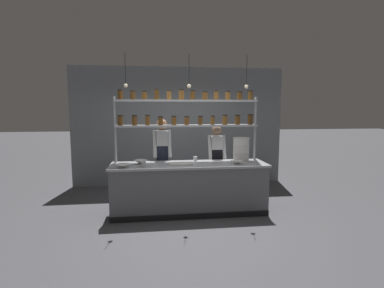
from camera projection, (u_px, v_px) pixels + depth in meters
ground_plane at (189, 212)px, 5.58m from camera, size 40.00×40.00×0.00m
back_wall at (179, 127)px, 7.52m from camera, size 5.26×0.12×2.93m
prep_counter at (189, 188)px, 5.53m from camera, size 2.86×0.76×0.92m
spice_shelf_unit at (187, 115)px, 5.69m from camera, size 2.74×0.28×2.29m
chef_left at (162, 155)px, 5.98m from camera, size 0.37×0.31×1.72m
chef_center at (216, 158)px, 6.13m from camera, size 0.37×0.29×1.58m
container_stack at (241, 149)px, 5.77m from camera, size 0.32×0.32×0.45m
cutting_board at (181, 164)px, 5.39m from camera, size 0.40×0.26×0.02m
prep_bowl_near_left at (237, 162)px, 5.44m from camera, size 0.21×0.21×0.06m
prep_bowl_center_front at (141, 162)px, 5.45m from camera, size 0.25×0.25×0.07m
prep_bowl_center_back at (123, 166)px, 5.10m from camera, size 0.24×0.24×0.07m
serving_cup_front at (195, 159)px, 5.75m from camera, size 0.07×0.07×0.08m
serving_cup_by_board at (143, 164)px, 5.16m from camera, size 0.09×0.09×0.09m
pendant_light_row at (188, 85)px, 5.30m from camera, size 2.22×0.07×0.60m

